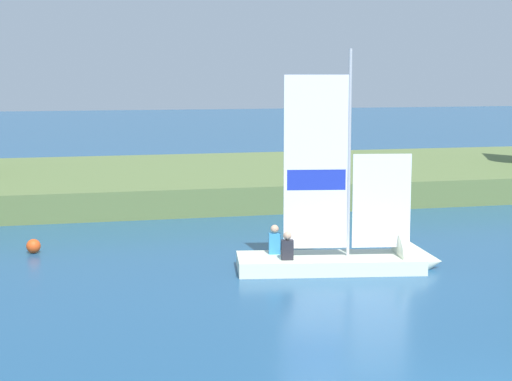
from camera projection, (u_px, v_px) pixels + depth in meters
shore_bank at (194, 180)px, 34.15m from camera, size 80.00×12.22×0.96m
sailboat at (368, 256)px, 20.71m from camera, size 5.20×2.32×5.84m
channel_buoy at (33, 246)px, 22.62m from camera, size 0.38×0.38×0.38m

